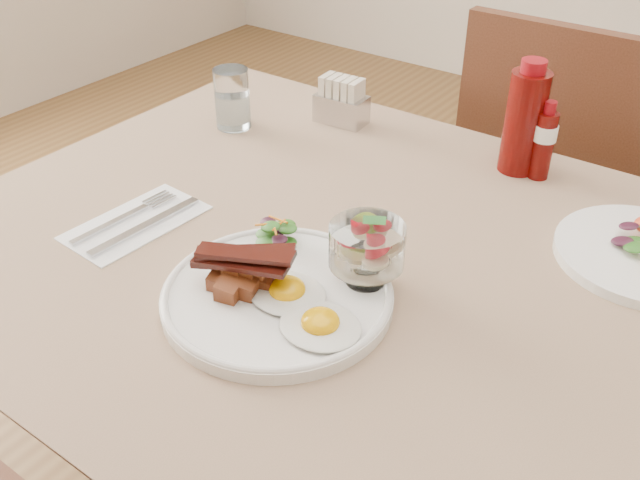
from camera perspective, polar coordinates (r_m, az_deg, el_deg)
table at (r=0.97m, az=7.26°, el=-7.24°), size 1.33×0.88×0.75m
chair_far at (r=1.56m, az=19.10°, el=2.33°), size 0.42×0.42×0.93m
main_plate at (r=0.86m, az=-3.43°, el=-4.57°), size 0.28×0.28×0.02m
fried_eggs at (r=0.82m, az=-1.35°, el=-5.41°), size 0.18×0.13×0.03m
bacon_potato_pile at (r=0.85m, az=-6.25°, el=-2.46°), size 0.13×0.09×0.06m
side_salad at (r=0.93m, az=-3.53°, el=0.47°), size 0.07×0.07×0.03m
fruit_cup at (r=0.85m, az=3.78°, el=-0.48°), size 0.09×0.09×0.09m
ketchup_bottle at (r=1.16m, az=16.04°, el=9.18°), size 0.06×0.06×0.18m
hot_sauce_bottle at (r=1.15m, az=17.47°, el=7.53°), size 0.04×0.04×0.13m
sugar_caddy at (r=1.30m, az=1.73°, el=10.89°), size 0.09×0.06×0.08m
water_glass at (r=1.29m, az=-7.02°, el=10.91°), size 0.06×0.06×0.11m
napkin_cutlery at (r=1.04m, az=-14.49°, el=1.37°), size 0.12×0.20×0.01m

